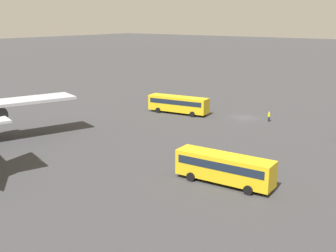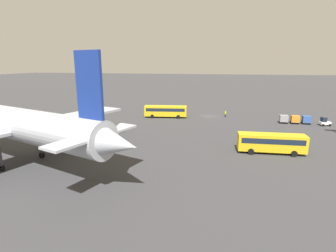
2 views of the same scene
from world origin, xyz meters
name	(u,v)px [view 1 (image 1 of 2)]	position (x,y,z in m)	size (l,w,h in m)	color
ground_plane	(245,118)	(0.00, 0.00, 0.00)	(600.00, 600.00, 0.00)	#38383A
shuttle_bus_near	(178,103)	(11.68, 4.43, 1.93)	(11.91, 4.32, 3.22)	gold
shuttle_bus_far	(224,167)	(-12.52, 29.66, 1.95)	(11.07, 3.53, 3.27)	gold
worker_person	(269,117)	(-4.66, 0.15, 0.87)	(0.38, 0.38, 1.74)	#1E1E2D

